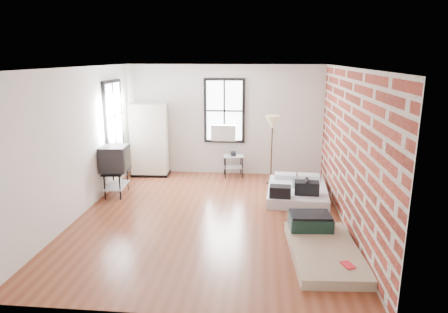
# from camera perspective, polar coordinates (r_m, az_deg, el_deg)

# --- Properties ---
(ground) EXTENTS (6.00, 6.00, 0.00)m
(ground) POSITION_cam_1_polar(r_m,az_deg,el_deg) (7.73, -2.02, -8.64)
(ground) COLOR brown
(ground) RESTS_ON ground
(room_shell) EXTENTS (5.02, 6.02, 2.80)m
(room_shell) POSITION_cam_1_polar(r_m,az_deg,el_deg) (7.56, -0.04, 4.60)
(room_shell) COLOR silver
(room_shell) RESTS_ON ground
(mattress_main) EXTENTS (1.36, 1.77, 0.55)m
(mattress_main) POSITION_cam_1_polar(r_m,az_deg,el_deg) (8.83, 10.38, -4.87)
(mattress_main) COLOR white
(mattress_main) RESTS_ON ground
(mattress_bare) EXTENTS (1.13, 1.97, 0.41)m
(mattress_bare) POSITION_cam_1_polar(r_m,az_deg,el_deg) (6.60, 13.66, -12.03)
(mattress_bare) COLOR tan
(mattress_bare) RESTS_ON ground
(wardrobe) EXTENTS (0.97, 0.60, 1.85)m
(wardrobe) POSITION_cam_1_polar(r_m,az_deg,el_deg) (10.33, -10.61, 2.33)
(wardrobe) COLOR black
(wardrobe) RESTS_ON ground
(side_table) EXTENTS (0.55, 0.47, 0.64)m
(side_table) POSITION_cam_1_polar(r_m,az_deg,el_deg) (10.14, 1.33, -0.48)
(side_table) COLOR black
(side_table) RESTS_ON ground
(floor_lamp) EXTENTS (0.35, 0.35, 1.64)m
(floor_lamp) POSITION_cam_1_polar(r_m,az_deg,el_deg) (9.44, 6.93, 4.37)
(floor_lamp) COLOR black
(floor_lamp) RESTS_ON ground
(tv_stand) EXTENTS (0.60, 0.82, 1.11)m
(tv_stand) POSITION_cam_1_polar(r_m,az_deg,el_deg) (9.01, -15.27, -0.46)
(tv_stand) COLOR black
(tv_stand) RESTS_ON ground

